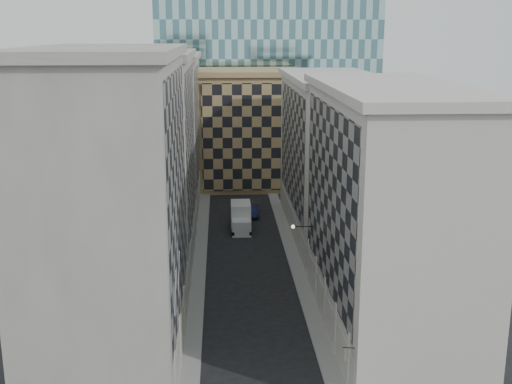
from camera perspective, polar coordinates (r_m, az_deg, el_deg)
name	(u,v)px	position (r m, az deg, el deg)	size (l,w,h in m)	color
sidewalk_west	(199,266)	(70.14, -5.06, -6.54)	(1.50, 100.00, 0.15)	gray
sidewalk_east	(296,264)	(70.55, 3.54, -6.39)	(1.50, 100.00, 0.15)	gray
bldg_left_a	(113,210)	(49.04, -12.62, -1.53)	(10.80, 22.80, 23.70)	gray
bldg_left_b	(146,159)	(70.37, -9.78, 2.91)	(10.80, 22.80, 22.70)	gray
bldg_left_c	(163,132)	(92.02, -8.26, 5.27)	(10.80, 22.80, 21.70)	gray
bldg_right_a	(386,210)	(54.36, 11.46, -1.58)	(10.80, 26.80, 20.70)	beige
bldg_right_b	(331,155)	(80.19, 6.67, 3.31)	(10.80, 28.80, 19.70)	beige
tan_block	(250,128)	(104.73, -0.56, 5.71)	(16.80, 14.80, 18.80)	#9E7A53
church_tower	(234,18)	(117.65, -1.92, 15.19)	(7.20, 7.20, 51.50)	#2D2723
flagpoles_left	(177,281)	(44.96, -7.04, -7.89)	(0.10, 6.33, 2.33)	gray
bracket_lamp	(295,227)	(62.83, 3.47, -3.09)	(1.98, 0.36, 0.36)	black
box_truck	(241,219)	(82.03, -1.34, -2.38)	(2.53, 6.15, 3.37)	silver
dark_car	(252,211)	(88.04, -0.33, -1.71)	(1.56, 4.48, 1.48)	#10153C
shop_sign	(346,353)	(44.67, 7.97, -13.98)	(0.81, 0.71, 0.79)	black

